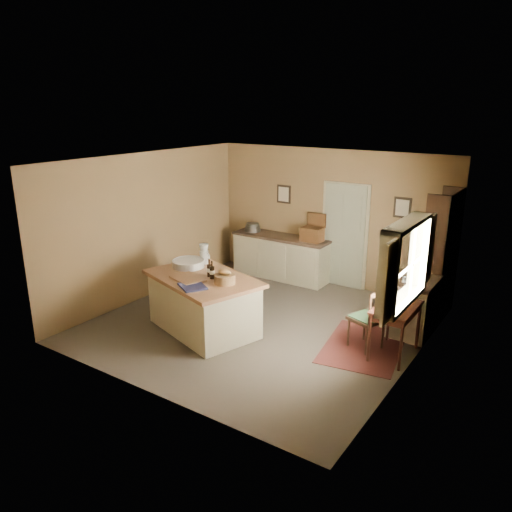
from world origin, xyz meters
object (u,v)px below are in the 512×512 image
Objects in this scene: desk_chair at (366,319)px; shelving_unit at (443,256)px; sideboard at (281,255)px; right_cabinet at (416,304)px; work_island at (204,302)px; writing_desk at (396,313)px.

desk_chair is 2.00m from shelving_unit.
right_cabinet is (3.12, -1.00, -0.02)m from sideboard.
work_island is at bearing -84.47° from sideboard.
shelving_unit is at bearing 59.29° from work_island.
desk_chair is 0.43× the size of shelving_unit.
writing_desk is 0.47m from desk_chair.
sideboard is 3.34m from shelving_unit.
sideboard is at bearing 113.15° from work_island.
desk_chair is (-0.43, -0.01, -0.20)m from writing_desk.
work_island is 3.41m from right_cabinet.
sideboard is at bearing 162.29° from right_cabinet.
shelving_unit is at bearing 78.87° from right_cabinet.
work_island reaches higher than writing_desk.
sideboard is 0.96× the size of shelving_unit.
shelving_unit is at bearing 91.63° from desk_chair.
sideboard is 2.22× the size of desk_chair.
writing_desk is at bearing 21.45° from desk_chair.
right_cabinet is (0.43, 1.02, -0.01)m from desk_chair.
work_island is at bearing -146.62° from right_cabinet.
work_island is at bearing -138.33° from shelving_unit.
work_island is 0.97× the size of shelving_unit.
writing_desk is 0.93× the size of desk_chair.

